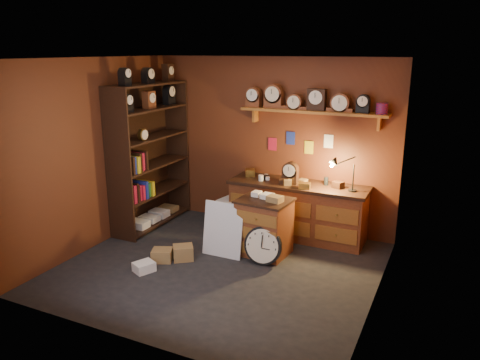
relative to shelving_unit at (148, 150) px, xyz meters
name	(u,v)px	position (x,y,z in m)	size (l,w,h in m)	color
floor	(220,267)	(1.79, -0.98, -1.25)	(4.00, 4.00, 0.00)	black
room_shell	(225,139)	(1.84, -0.87, 0.47)	(4.02, 3.62, 2.71)	#5C2A15
shelving_unit	(148,150)	(0.00, 0.00, 0.00)	(0.47, 1.60, 2.58)	black
workbench	(297,207)	(2.37, 0.49, -0.78)	(2.11, 0.66, 1.36)	brown
low_cabinet	(264,225)	(2.15, -0.32, -0.82)	(0.75, 0.65, 0.90)	brown
big_round_clock	(263,246)	(2.26, -0.62, -1.00)	(0.53, 0.17, 0.53)	black
white_panel	(223,255)	(1.65, -0.61, -1.25)	(0.59, 0.03, 0.78)	silver
mini_fridge	(237,214)	(1.40, 0.36, -1.00)	(0.56, 0.58, 0.50)	silver
floor_box_a	(162,255)	(0.98, -1.13, -1.17)	(0.27, 0.23, 0.17)	olive
floor_box_b	(144,267)	(0.95, -1.50, -1.19)	(0.21, 0.25, 0.13)	white
floor_box_c	(183,253)	(1.22, -0.98, -1.15)	(0.27, 0.22, 0.20)	olive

